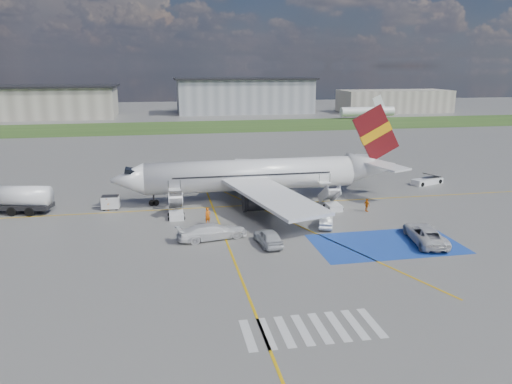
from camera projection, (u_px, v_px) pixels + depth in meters
ground at (275, 237)px, 49.91m from camera, size 400.00×400.00×0.00m
grass_strip at (199, 127)px, 140.32m from camera, size 400.00×30.00×0.01m
taxiway_line_main at (253, 205)px, 61.33m from camera, size 120.00×0.20×0.01m
taxiway_line_cross at (243, 282)px, 39.47m from camera, size 0.20×60.00×0.01m
taxiway_line_diag at (253, 205)px, 61.33m from camera, size 20.71×56.45×0.01m
staging_box at (386, 244)px, 47.95m from camera, size 14.00×8.00×0.01m
crosswalk at (311, 329)px, 32.45m from camera, size 9.00×4.00×0.01m
terminal_west at (20, 103)px, 162.25m from camera, size 60.00×22.00×10.00m
terminal_centre at (245, 96)px, 180.61m from camera, size 48.00×18.00×12.00m
terminal_east at (394, 101)px, 184.59m from camera, size 40.00×16.00×8.00m
airliner at (262, 174)px, 62.68m from camera, size 36.81×32.95×11.92m
airstairs_fwd at (176, 212)px, 56.29m from camera, size 1.90×5.20×3.60m
airstairs_aft at (332, 204)px, 59.70m from camera, size 1.90×5.20×3.60m
fuel_tanker at (10, 202)px, 57.68m from camera, size 9.86×4.64×3.26m
gpu_cart at (111, 203)px, 59.37m from camera, size 2.12×1.46×1.69m
belt_loader at (427, 181)px, 72.25m from camera, size 5.58×3.43×1.62m
car_silver_a at (268, 237)px, 47.48m from camera, size 2.37×4.81×1.58m
car_silver_b at (325, 221)px, 52.90m from camera, size 2.57×4.26×1.33m
van_white_a at (425, 231)px, 48.35m from camera, size 3.65×6.11×2.14m
van_white_b at (212, 229)px, 49.11m from camera, size 5.58×3.10×2.07m
crew_fwd at (208, 216)px, 53.72m from camera, size 0.81×0.70×1.86m
crew_nose at (107, 204)px, 58.82m from camera, size 0.81×0.91×1.55m
crew_aft at (367, 205)px, 58.45m from camera, size 0.66×1.00×1.57m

